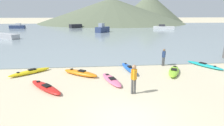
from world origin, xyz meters
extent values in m
plane|color=beige|center=(0.00, 0.00, 0.00)|extent=(400.00, 400.00, 0.00)
cube|color=gray|center=(0.00, 43.26, 0.03)|extent=(160.00, 70.00, 0.06)
cone|color=#5B664C|center=(7.11, 84.68, 5.96)|extent=(71.39, 71.39, 11.93)
cone|color=#5B664C|center=(29.97, 96.16, 7.71)|extent=(38.03, 38.03, 15.42)
ellipsoid|color=#8CCC2D|center=(4.82, 5.98, 0.17)|extent=(2.07, 2.97, 0.34)
cube|color=black|center=(4.75, 5.85, 0.36)|extent=(0.61, 0.66, 0.05)
cylinder|color=black|center=(5.22, 6.70, 0.35)|extent=(0.26, 0.26, 0.02)
ellipsoid|color=yellow|center=(-6.36, 6.93, 0.15)|extent=(2.82, 2.37, 0.30)
cube|color=black|center=(-6.24, 7.02, 0.32)|extent=(0.64, 0.59, 0.05)
cylinder|color=black|center=(-7.04, 6.40, 0.31)|extent=(0.20, 0.20, 0.02)
ellipsoid|color=#E5668C|center=(-0.21, 4.75, 0.12)|extent=(1.54, 2.90, 0.24)
cube|color=black|center=(-0.17, 4.62, 0.27)|extent=(0.53, 0.60, 0.05)
cylinder|color=black|center=(-0.45, 5.49, 0.26)|extent=(0.25, 0.25, 0.02)
ellipsoid|color=red|center=(-4.41, 3.86, 0.13)|extent=(2.70, 2.79, 0.26)
cube|color=black|center=(-4.29, 3.74, 0.29)|extent=(0.66, 0.67, 0.05)
cylinder|color=black|center=(-5.02, 4.50, 0.27)|extent=(0.23, 0.23, 0.02)
ellipsoid|color=blue|center=(1.46, 6.99, 0.17)|extent=(1.12, 3.26, 0.35)
cube|color=black|center=(1.49, 6.83, 0.37)|extent=(0.41, 0.62, 0.05)
cylinder|color=black|center=(1.31, 7.86, 0.36)|extent=(0.20, 0.20, 0.02)
ellipsoid|color=orange|center=(-2.44, 6.22, 0.18)|extent=(2.93, 2.29, 0.36)
cube|color=black|center=(-2.32, 6.13, 0.38)|extent=(0.67, 0.63, 0.05)
cylinder|color=black|center=(-3.14, 6.69, 0.37)|extent=(0.24, 0.24, 0.02)
ellipsoid|color=teal|center=(8.30, 7.47, 0.13)|extent=(2.03, 3.19, 0.25)
cube|color=black|center=(8.23, 7.62, 0.28)|extent=(0.56, 0.67, 0.05)
cylinder|color=black|center=(8.71, 6.67, 0.27)|extent=(0.21, 0.21, 0.02)
cylinder|color=#4C4C4C|center=(0.81, 2.70, 0.44)|extent=(0.13, 0.13, 0.89)
cylinder|color=#4C4C4C|center=(0.97, 2.70, 0.44)|extent=(0.13, 0.13, 0.89)
cube|color=orange|center=(0.89, 2.70, 1.20)|extent=(0.30, 0.31, 0.63)
cylinder|color=orange|center=(0.76, 2.70, 1.22)|extent=(0.09, 0.09, 0.60)
cylinder|color=orange|center=(1.02, 2.70, 1.22)|extent=(0.09, 0.09, 0.60)
sphere|color=#A37A5B|center=(0.89, 2.70, 1.64)|extent=(0.24, 0.24, 0.24)
cylinder|color=#4C4C4C|center=(4.67, 8.04, 0.39)|extent=(0.11, 0.11, 0.78)
cylinder|color=#4C4C4C|center=(4.81, 8.04, 0.39)|extent=(0.11, 0.11, 0.78)
cube|color=navy|center=(4.74, 8.04, 1.06)|extent=(0.28, 0.27, 0.55)
cylinder|color=navy|center=(4.63, 8.04, 1.07)|extent=(0.08, 0.08, 0.53)
cylinder|color=navy|center=(4.86, 8.04, 1.07)|extent=(0.08, 0.08, 0.53)
sphere|color=brown|center=(4.74, 8.04, 1.44)|extent=(0.21, 0.21, 0.21)
cube|color=navy|center=(-25.26, 51.05, 0.53)|extent=(4.61, 1.45, 0.94)
cube|color=silver|center=(-24.81, 51.03, 1.33)|extent=(1.40, 0.80, 0.66)
cube|color=#B2B2B7|center=(-17.75, 27.73, 0.50)|extent=(5.73, 4.64, 0.88)
cube|color=black|center=(-7.55, 52.02, 0.64)|extent=(4.23, 3.72, 1.16)
cube|color=navy|center=(0.54, 37.33, 0.71)|extent=(3.74, 4.19, 1.29)
cube|color=#8C99A8|center=(0.30, 37.01, 1.81)|extent=(1.54, 1.57, 0.91)
cube|color=white|center=(19.04, 44.47, 0.47)|extent=(6.08, 2.86, 0.81)
cube|color=#333338|center=(18.47, 44.61, 1.16)|extent=(1.93, 1.29, 0.57)
camera|label=1|loc=(-1.23, -6.48, 4.52)|focal=28.00mm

